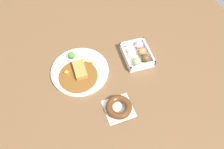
% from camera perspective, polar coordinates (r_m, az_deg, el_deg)
% --- Properties ---
extents(ground_plane, '(1.60, 1.60, 0.00)m').
position_cam_1_polar(ground_plane, '(1.12, -0.17, 1.39)').
color(ground_plane, brown).
extents(curry_plate, '(0.29, 0.29, 0.07)m').
position_cam_1_polar(curry_plate, '(1.11, -8.39, 0.93)').
color(curry_plate, white).
rests_on(curry_plate, ground_plane).
extents(donut_box, '(0.17, 0.13, 0.06)m').
position_cam_1_polar(donut_box, '(1.15, 6.50, 5.27)').
color(donut_box, white).
rests_on(donut_box, ground_plane).
extents(chocolate_ring_donut, '(0.13, 0.13, 0.03)m').
position_cam_1_polar(chocolate_ring_donut, '(0.99, 1.77, -8.42)').
color(chocolate_ring_donut, white).
rests_on(chocolate_ring_donut, ground_plane).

